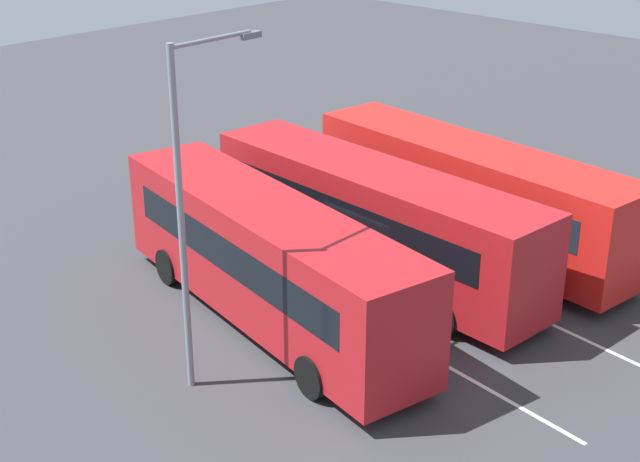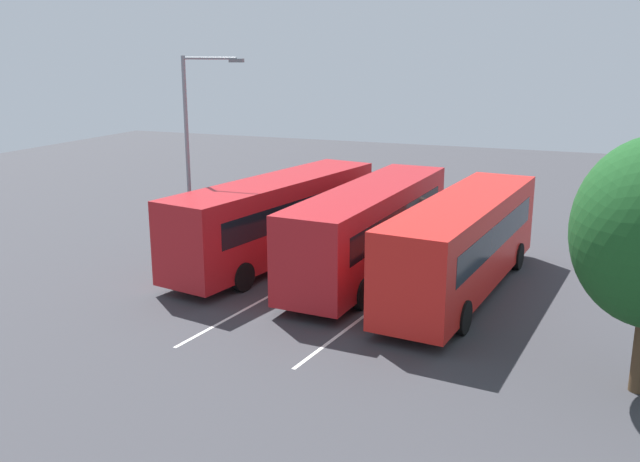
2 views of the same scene
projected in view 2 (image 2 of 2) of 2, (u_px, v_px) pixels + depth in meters
name	position (u px, v px, depth m)	size (l,w,h in m)	color
ground_plane	(362.00, 276.00, 26.50)	(77.51, 77.51, 0.00)	#38383D
bus_far_left	(464.00, 241.00, 24.33)	(11.65, 3.62, 3.37)	red
bus_center_left	(370.00, 227.00, 26.39)	(11.59, 3.16, 3.37)	#AD191E
bus_center_right	(277.00, 216.00, 28.02)	(11.70, 4.52, 3.37)	#AD191E
pedestrian	(473.00, 218.00, 31.08)	(0.45, 0.45, 1.82)	#232833
street_lamp	(193.00, 145.00, 27.59)	(0.29, 2.65, 8.15)	gray
lane_stripe_outer_left	(410.00, 282.00, 25.82)	(16.72, 0.12, 0.01)	silver
lane_stripe_inner_left	(316.00, 271.00, 27.17)	(16.72, 0.12, 0.01)	silver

